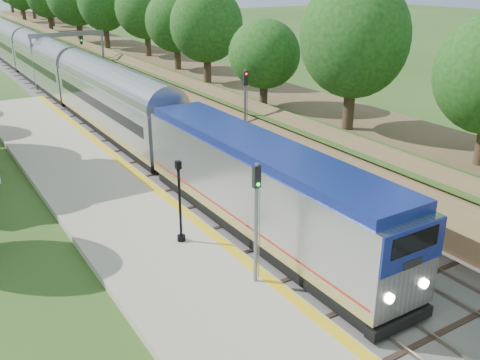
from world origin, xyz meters
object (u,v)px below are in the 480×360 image
signal_gantry (68,45)px  signal_platform (256,211)px  signal_farside (245,104)px  train (48,68)px  lamppost_far (180,206)px

signal_gantry → signal_platform: signal_gantry is taller
signal_gantry → signal_farside: bearing=-83.3°
signal_gantry → signal_platform: (-5.37, -46.64, -1.18)m
signal_gantry → train: (-2.47, -0.03, -2.41)m
lamppost_far → signal_farside: 14.44m
signal_gantry → lamppost_far: size_ratio=2.04×
lamppost_far → signal_platform: signal_platform is taller
signal_platform → signal_farside: signal_farside is taller
lamppost_far → signal_farside: bearing=44.9°
signal_farside → lamppost_far: bearing=-135.1°
lamppost_far → signal_platform: 5.24m
signal_gantry → signal_farside: signal_farside is taller
train → signal_platform: 46.71m
signal_gantry → train: bearing=-179.2°
train → signal_farside: size_ratio=17.26×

